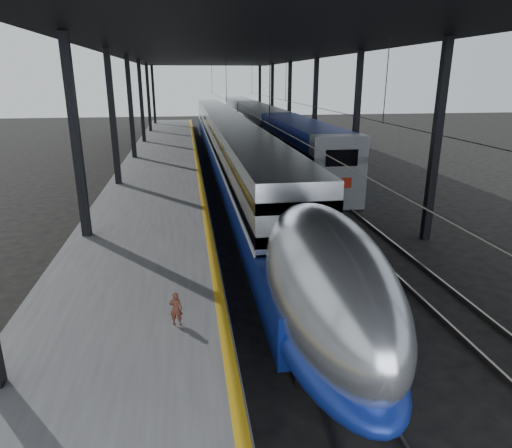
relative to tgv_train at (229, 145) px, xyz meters
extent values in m
plane|color=black|center=(-2.00, -23.96, -1.98)|extent=(160.00, 160.00, 0.00)
cube|color=#4C4C4F|center=(-5.50, -3.96, -1.48)|extent=(6.00, 80.00, 1.00)
cube|color=gold|center=(-2.70, -3.96, -0.97)|extent=(0.30, 80.00, 0.01)
cube|color=slate|center=(-0.72, -3.96, -1.90)|extent=(0.08, 80.00, 0.16)
cube|color=slate|center=(0.72, -3.96, -1.90)|extent=(0.08, 80.00, 0.16)
cube|color=slate|center=(4.28, -3.96, -1.90)|extent=(0.08, 80.00, 0.16)
cube|color=slate|center=(5.72, -3.96, -1.90)|extent=(0.08, 80.00, 0.16)
cube|color=black|center=(-7.80, -18.96, 2.52)|extent=(0.35, 0.35, 9.00)
cube|color=black|center=(7.60, -18.96, 2.52)|extent=(0.35, 0.35, 9.00)
cube|color=black|center=(-7.80, -8.96, 2.52)|extent=(0.35, 0.35, 9.00)
cube|color=black|center=(7.60, -8.96, 2.52)|extent=(0.35, 0.35, 9.00)
cube|color=black|center=(-7.80, 1.04, 2.52)|extent=(0.35, 0.35, 9.00)
cube|color=black|center=(7.60, 1.04, 2.52)|extent=(0.35, 0.35, 9.00)
cube|color=black|center=(-7.80, 11.04, 2.52)|extent=(0.35, 0.35, 9.00)
cube|color=black|center=(7.60, 11.04, 2.52)|extent=(0.35, 0.35, 9.00)
cube|color=black|center=(-7.80, 21.04, 2.52)|extent=(0.35, 0.35, 9.00)
cube|color=black|center=(7.60, 21.04, 2.52)|extent=(0.35, 0.35, 9.00)
cube|color=black|center=(-7.80, 31.04, 2.52)|extent=(0.35, 0.35, 9.00)
cube|color=black|center=(7.60, 31.04, 2.52)|extent=(0.35, 0.35, 9.00)
cube|color=black|center=(-0.10, -3.96, 7.27)|extent=(18.00, 75.00, 0.45)
cylinder|color=slate|center=(0.00, -3.96, 3.52)|extent=(0.03, 74.00, 0.03)
cylinder|color=slate|center=(5.00, -3.96, 3.52)|extent=(0.03, 74.00, 0.03)
cube|color=#BABDC2|center=(0.00, 4.02, 0.28)|extent=(2.85, 57.00, 3.93)
cube|color=navy|center=(0.00, 2.52, -0.94)|extent=(2.93, 62.00, 1.52)
cube|color=silver|center=(0.00, 4.02, -0.16)|extent=(2.95, 57.00, 0.10)
cube|color=black|center=(0.00, 4.02, 1.41)|extent=(2.89, 57.00, 0.41)
cube|color=black|center=(0.00, 4.02, 0.28)|extent=(2.89, 57.00, 0.41)
ellipsoid|color=#BABDC2|center=(0.00, -27.48, 0.14)|extent=(2.85, 8.40, 3.93)
ellipsoid|color=navy|center=(0.00, -27.48, -0.99)|extent=(2.93, 8.40, 1.67)
ellipsoid|color=black|center=(0.00, -30.08, 0.92)|extent=(1.47, 2.20, 0.88)
cube|color=black|center=(0.00, -27.48, -1.78)|extent=(2.16, 2.60, 0.40)
cube|color=black|center=(0.00, -5.48, -1.78)|extent=(2.16, 2.60, 0.40)
cube|color=navy|center=(5.00, -4.93, 0.21)|extent=(3.06, 18.00, 4.15)
cube|color=gray|center=(5.00, -13.33, 0.21)|extent=(3.11, 1.20, 4.20)
cube|color=black|center=(5.00, -13.95, 1.14)|extent=(1.86, 0.06, 0.93)
cube|color=#A31C0C|center=(5.00, -13.95, -0.28)|extent=(1.31, 0.06, 0.60)
cube|color=gray|center=(5.00, 14.07, 0.21)|extent=(3.06, 18.00, 4.15)
cube|color=gray|center=(5.00, 33.07, 0.21)|extent=(3.06, 18.00, 4.15)
cube|color=black|center=(5.00, -10.93, -1.80)|extent=(2.40, 2.40, 0.36)
cube|color=black|center=(5.00, 11.07, -1.80)|extent=(2.40, 2.40, 0.36)
imported|color=#54271C|center=(-3.95, -26.98, -0.50)|extent=(0.37, 0.27, 0.95)
camera|label=1|loc=(-3.47, -38.06, 5.38)|focal=32.00mm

